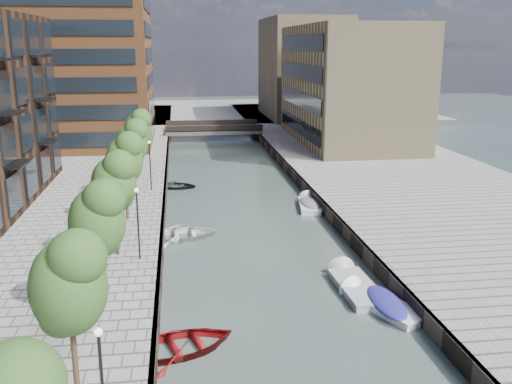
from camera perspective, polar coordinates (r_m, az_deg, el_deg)
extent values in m
plane|color=#38473F|center=(48.57, -1.86, -0.63)|extent=(300.00, 300.00, 0.00)
cube|color=gray|center=(52.51, 15.78, 0.54)|extent=(20.00, 140.00, 1.00)
cube|color=#332823|center=(48.22, -9.09, -0.31)|extent=(0.25, 140.00, 1.00)
cube|color=#332823|center=(49.42, 5.19, 0.18)|extent=(0.25, 140.00, 1.00)
cube|color=gray|center=(107.44, -5.26, 7.91)|extent=(80.00, 40.00, 1.00)
cube|color=brown|center=(72.75, -18.23, 16.42)|extent=(18.00, 18.00, 30.00)
cube|color=tan|center=(71.89, 9.18, 10.58)|extent=(12.00, 25.00, 14.00)
cube|color=tan|center=(96.98, 4.68, 12.26)|extent=(12.00, 20.00, 16.00)
cube|color=gray|center=(79.61, -4.30, 6.23)|extent=(13.00, 6.00, 0.60)
cube|color=#332823|center=(76.76, -4.18, 6.38)|extent=(13.00, 0.40, 0.80)
cube|color=#332823|center=(82.29, -4.44, 6.91)|extent=(13.00, 0.40, 0.80)
cylinder|color=#382619|center=(20.63, -17.67, -15.41)|extent=(0.20, 0.20, 3.20)
ellipsoid|color=#284C1C|center=(19.45, -18.29, -8.40)|extent=(2.50, 2.50, 3.25)
cylinder|color=#382619|center=(26.86, -15.24, -8.02)|extent=(0.20, 0.20, 3.20)
ellipsoid|color=#284C1C|center=(25.97, -15.64, -2.45)|extent=(2.50, 2.50, 3.25)
cylinder|color=#382619|center=(33.40, -13.79, -3.46)|extent=(0.20, 0.20, 3.20)
ellipsoid|color=#284C1C|center=(32.69, -14.08, 1.09)|extent=(2.50, 2.50, 3.25)
cylinder|color=#382619|center=(40.10, -12.83, -0.41)|extent=(0.20, 0.20, 3.20)
ellipsoid|color=#284C1C|center=(39.50, -13.05, 3.41)|extent=(2.50, 2.50, 3.25)
cylinder|color=#382619|center=(46.88, -12.14, 1.76)|extent=(0.20, 0.20, 3.20)
ellipsoid|color=#284C1C|center=(46.37, -12.32, 5.05)|extent=(2.50, 2.50, 3.25)
cylinder|color=#382619|center=(53.72, -11.63, 3.39)|extent=(0.20, 0.20, 3.20)
ellipsoid|color=#284C1C|center=(53.28, -11.78, 6.26)|extent=(2.50, 2.50, 3.25)
sphere|color=#FFF2CC|center=(16.69, -15.51, -13.35)|extent=(0.24, 0.24, 0.24)
cylinder|color=black|center=(32.21, -11.70, -3.26)|extent=(0.10, 0.10, 4.00)
sphere|color=#FFF2CC|center=(31.67, -11.89, 0.19)|extent=(0.24, 0.24, 0.24)
cylinder|color=black|center=(47.69, -10.53, 2.55)|extent=(0.10, 0.10, 4.00)
sphere|color=#FFF2CC|center=(47.33, -10.64, 4.92)|extent=(0.24, 0.24, 0.24)
imported|color=maroon|center=(25.45, -7.47, -15.46)|extent=(5.70, 4.83, 1.00)
imported|color=white|center=(38.86, -7.52, -4.65)|extent=(5.68, 4.47, 1.07)
imported|color=#222325|center=(52.65, -8.23, 0.42)|extent=(4.89, 4.06, 0.88)
cube|color=#ADACAB|center=(30.93, 10.09, -9.80)|extent=(1.91, 4.78, 0.67)
cube|color=#ADACAB|center=(30.78, 10.12, -9.19)|extent=(2.00, 4.88, 0.10)
cone|color=#ADACAB|center=(32.94, 8.70, -8.08)|extent=(1.77, 0.98, 1.74)
cube|color=white|center=(29.31, 12.85, -11.38)|extent=(3.24, 4.61, 0.61)
cube|color=white|center=(29.17, 12.88, -10.79)|extent=(3.35, 4.73, 0.09)
cone|color=white|center=(30.69, 9.98, -9.90)|extent=(1.81, 1.43, 1.60)
ellipsoid|color=navy|center=(29.15, 12.89, -10.71)|extent=(3.00, 4.23, 0.53)
cube|color=white|center=(45.82, 5.38, -1.56)|extent=(2.14, 4.33, 0.59)
cube|color=white|center=(45.73, 5.39, -1.18)|extent=(2.22, 4.43, 0.09)
cone|color=white|center=(47.80, 5.19, -0.82)|extent=(1.64, 1.03, 1.53)
ellipsoid|color=#5C5C64|center=(45.72, 5.39, -1.13)|extent=(1.99, 3.96, 0.50)
imported|color=#A0A1A4|center=(66.18, 6.52, 4.81)|extent=(1.88, 3.96, 1.31)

